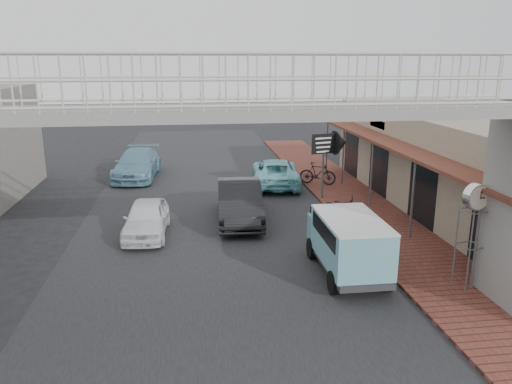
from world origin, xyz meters
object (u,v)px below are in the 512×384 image
object	(u,v)px
angkot_curb	(275,172)
motorcycle_far	(318,173)
white_hatchback	(146,218)
arrow_sign	(338,143)
street_clock	(476,202)
motorcycle_near	(342,205)
dark_sedan	(240,201)
angkot_van	(348,238)
angkot_far	(137,164)

from	to	relation	value
angkot_curb	motorcycle_far	distance (m)	2.13
white_hatchback	arrow_sign	distance (m)	9.38
street_clock	arrow_sign	size ratio (longest dim) A/B	0.98
white_hatchback	motorcycle_near	distance (m)	7.75
dark_sedan	motorcycle_near	world-z (taller)	dark_sedan
angkot_van	street_clock	world-z (taller)	street_clock
motorcycle_far	arrow_sign	bearing A→B (deg)	-146.84
motorcycle_far	street_clock	distance (m)	12.23
motorcycle_near	motorcycle_far	world-z (taller)	motorcycle_far
white_hatchback	dark_sedan	xyz separation A→B (m)	(3.53, 1.20, 0.16)
dark_sedan	angkot_curb	size ratio (longest dim) A/B	0.98
white_hatchback	angkot_van	xyz separation A→B (m)	(6.18, -4.34, 0.53)
angkot_curb	white_hatchback	bearing A→B (deg)	55.26
dark_sedan	angkot_far	distance (m)	9.42
angkot_van	angkot_curb	bearing A→B (deg)	91.90
angkot_curb	street_clock	xyz separation A→B (m)	(3.21, -12.47, 1.88)
angkot_van	street_clock	bearing A→B (deg)	-25.82
angkot_far	motorcycle_far	xyz separation A→B (m)	(9.19, -3.12, -0.09)
dark_sedan	angkot_curb	world-z (taller)	dark_sedan
angkot_curb	street_clock	bearing A→B (deg)	111.33
dark_sedan	motorcycle_far	distance (m)	6.74
motorcycle_near	dark_sedan	bearing A→B (deg)	104.79
angkot_curb	angkot_van	world-z (taller)	angkot_van
angkot_van	arrow_sign	size ratio (longest dim) A/B	1.23
angkot_far	motorcycle_near	distance (m)	12.12
street_clock	angkot_curb	bearing A→B (deg)	91.96
angkot_van	angkot_far	bearing A→B (deg)	118.84
white_hatchback	motorcycle_near	xyz separation A→B (m)	(7.68, 1.08, -0.13)
dark_sedan	angkot_curb	bearing A→B (deg)	69.45
angkot_curb	angkot_van	bearing A→B (deg)	98.22
angkot_curb	dark_sedan	bearing A→B (deg)	73.27
angkot_van	motorcycle_far	xyz separation A→B (m)	(1.84, 10.57, -0.50)
motorcycle_near	arrow_sign	xyz separation A→B (m)	(0.63, 2.82, 2.05)
angkot_far	angkot_van	xyz separation A→B (m)	(7.36, -13.69, 0.41)
white_hatchback	motorcycle_near	world-z (taller)	white_hatchback
angkot_far	arrow_sign	distance (m)	11.09
dark_sedan	arrow_sign	size ratio (longest dim) A/B	1.58
motorcycle_near	motorcycle_far	distance (m)	5.16
motorcycle_near	street_clock	bearing A→B (deg)	-151.69
motorcycle_near	street_clock	world-z (taller)	street_clock
angkot_van	street_clock	distance (m)	3.58
motorcycle_far	white_hatchback	bearing A→B (deg)	153.80
white_hatchback	angkot_far	world-z (taller)	angkot_far
white_hatchback	angkot_van	world-z (taller)	angkot_van
white_hatchback	street_clock	distance (m)	10.99
dark_sedan	angkot_far	bearing A→B (deg)	123.13
dark_sedan	angkot_far	world-z (taller)	dark_sedan
angkot_far	motorcycle_near	bearing A→B (deg)	-38.33
white_hatchback	angkot_far	size ratio (longest dim) A/B	0.72
white_hatchback	arrow_sign	size ratio (longest dim) A/B	1.22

